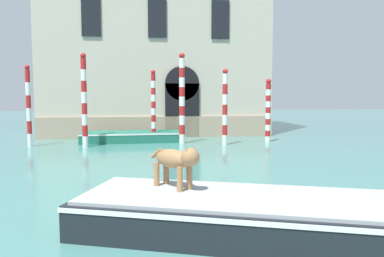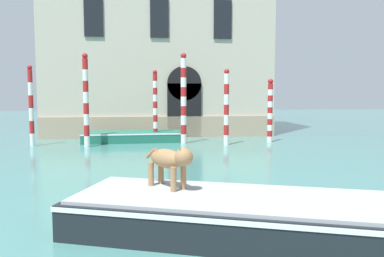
{
  "view_description": "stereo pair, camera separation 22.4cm",
  "coord_description": "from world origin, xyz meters",
  "px_view_note": "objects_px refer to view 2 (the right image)",
  "views": [
    {
      "loc": [
        -1.5,
        0.08,
        2.44
      ],
      "look_at": [
        0.35,
        13.79,
        1.2
      ],
      "focal_mm": 35.0,
      "sensor_mm": 36.0,
      "label": 1
    },
    {
      "loc": [
        -1.27,
        0.06,
        2.44
      ],
      "look_at": [
        0.35,
        13.79,
        1.2
      ],
      "focal_mm": 35.0,
      "sensor_mm": 36.0,
      "label": 2
    }
  ],
  "objects_px": {
    "mooring_pole_0": "(270,110)",
    "mooring_pole_2": "(155,106)",
    "mooring_pole_3": "(226,107)",
    "boat_moored_near_palazzo": "(132,136)",
    "mooring_pole_1": "(184,98)",
    "boat_foreground": "(281,217)",
    "mooring_pole_5": "(31,106)",
    "dog_on_deck": "(170,160)",
    "mooring_pole_4": "(86,100)"
  },
  "relations": [
    {
      "from": "dog_on_deck",
      "to": "boat_moored_near_palazzo",
      "type": "bearing_deg",
      "value": 146.84
    },
    {
      "from": "dog_on_deck",
      "to": "mooring_pole_0",
      "type": "distance_m",
      "value": 13.07
    },
    {
      "from": "dog_on_deck",
      "to": "boat_moored_near_palazzo",
      "type": "distance_m",
      "value": 12.86
    },
    {
      "from": "mooring_pole_1",
      "to": "boat_foreground",
      "type": "bearing_deg",
      "value": -87.91
    },
    {
      "from": "boat_foreground",
      "to": "mooring_pole_0",
      "type": "distance_m",
      "value": 13.31
    },
    {
      "from": "mooring_pole_0",
      "to": "mooring_pole_4",
      "type": "height_order",
      "value": "mooring_pole_4"
    },
    {
      "from": "mooring_pole_0",
      "to": "mooring_pole_3",
      "type": "distance_m",
      "value": 2.61
    },
    {
      "from": "mooring_pole_5",
      "to": "boat_foreground",
      "type": "bearing_deg",
      "value": -58.3
    },
    {
      "from": "boat_moored_near_palazzo",
      "to": "mooring_pole_0",
      "type": "bearing_deg",
      "value": -10.92
    },
    {
      "from": "mooring_pole_0",
      "to": "mooring_pole_4",
      "type": "distance_m",
      "value": 9.16
    },
    {
      "from": "boat_foreground",
      "to": "mooring_pole_5",
      "type": "relative_size",
      "value": 2.0
    },
    {
      "from": "boat_foreground",
      "to": "mooring_pole_0",
      "type": "relative_size",
      "value": 2.35
    },
    {
      "from": "mooring_pole_3",
      "to": "mooring_pole_5",
      "type": "height_order",
      "value": "mooring_pole_5"
    },
    {
      "from": "boat_foreground",
      "to": "mooring_pole_0",
      "type": "bearing_deg",
      "value": 91.83
    },
    {
      "from": "mooring_pole_4",
      "to": "boat_moored_near_palazzo",
      "type": "bearing_deg",
      "value": 40.96
    },
    {
      "from": "mooring_pole_0",
      "to": "mooring_pole_3",
      "type": "height_order",
      "value": "mooring_pole_3"
    },
    {
      "from": "mooring_pole_1",
      "to": "mooring_pole_5",
      "type": "height_order",
      "value": "mooring_pole_1"
    },
    {
      "from": "mooring_pole_4",
      "to": "mooring_pole_2",
      "type": "bearing_deg",
      "value": 25.44
    },
    {
      "from": "boat_foreground",
      "to": "mooring_pole_5",
      "type": "xyz_separation_m",
      "value": [
        -7.75,
        12.55,
        1.58
      ]
    },
    {
      "from": "mooring_pole_0",
      "to": "mooring_pole_5",
      "type": "xyz_separation_m",
      "value": [
        -11.76,
        -0.08,
        0.28
      ]
    },
    {
      "from": "boat_moored_near_palazzo",
      "to": "mooring_pole_4",
      "type": "bearing_deg",
      "value": -141.23
    },
    {
      "from": "mooring_pole_2",
      "to": "mooring_pole_5",
      "type": "relative_size",
      "value": 0.97
    },
    {
      "from": "mooring_pole_0",
      "to": "mooring_pole_4",
      "type": "relative_size",
      "value": 0.75
    },
    {
      "from": "boat_moored_near_palazzo",
      "to": "mooring_pole_2",
      "type": "relative_size",
      "value": 1.38
    },
    {
      "from": "mooring_pole_2",
      "to": "mooring_pole_5",
      "type": "bearing_deg",
      "value": -171.05
    },
    {
      "from": "mooring_pole_3",
      "to": "boat_moored_near_palazzo",
      "type": "bearing_deg",
      "value": 157.3
    },
    {
      "from": "boat_foreground",
      "to": "mooring_pole_4",
      "type": "height_order",
      "value": "mooring_pole_4"
    },
    {
      "from": "mooring_pole_0",
      "to": "mooring_pole_2",
      "type": "distance_m",
      "value": 5.93
    },
    {
      "from": "dog_on_deck",
      "to": "mooring_pole_1",
      "type": "distance_m",
      "value": 11.83
    },
    {
      "from": "boat_moored_near_palazzo",
      "to": "mooring_pole_1",
      "type": "distance_m",
      "value": 3.45
    },
    {
      "from": "mooring_pole_0",
      "to": "mooring_pole_5",
      "type": "height_order",
      "value": "mooring_pole_5"
    },
    {
      "from": "mooring_pole_1",
      "to": "boat_moored_near_palazzo",
      "type": "bearing_deg",
      "value": 157.74
    },
    {
      "from": "dog_on_deck",
      "to": "mooring_pole_3",
      "type": "relative_size",
      "value": 0.28
    },
    {
      "from": "mooring_pole_3",
      "to": "boat_foreground",
      "type": "bearing_deg",
      "value": -97.45
    },
    {
      "from": "dog_on_deck",
      "to": "mooring_pole_5",
      "type": "bearing_deg",
      "value": 168.39
    },
    {
      "from": "mooring_pole_2",
      "to": "mooring_pole_5",
      "type": "height_order",
      "value": "mooring_pole_5"
    },
    {
      "from": "mooring_pole_1",
      "to": "mooring_pole_3",
      "type": "xyz_separation_m",
      "value": [
        2.0,
        -0.86,
        -0.42
      ]
    },
    {
      "from": "mooring_pole_1",
      "to": "mooring_pole_3",
      "type": "relative_size",
      "value": 1.22
    },
    {
      "from": "boat_moored_near_palazzo",
      "to": "mooring_pole_2",
      "type": "bearing_deg",
      "value": -13.2
    },
    {
      "from": "boat_moored_near_palazzo",
      "to": "mooring_pole_4",
      "type": "relative_size",
      "value": 1.18
    },
    {
      "from": "mooring_pole_2",
      "to": "boat_moored_near_palazzo",
      "type": "bearing_deg",
      "value": 168.99
    },
    {
      "from": "boat_foreground",
      "to": "mooring_pole_1",
      "type": "bearing_deg",
      "value": 111.53
    },
    {
      "from": "mooring_pole_1",
      "to": "mooring_pole_2",
      "type": "xyz_separation_m",
      "value": [
        -1.4,
        0.83,
        -0.4
      ]
    },
    {
      "from": "mooring_pole_4",
      "to": "mooring_pole_5",
      "type": "height_order",
      "value": "mooring_pole_4"
    },
    {
      "from": "boat_moored_near_palazzo",
      "to": "mooring_pole_3",
      "type": "height_order",
      "value": "mooring_pole_3"
    },
    {
      "from": "mooring_pole_1",
      "to": "mooring_pole_3",
      "type": "height_order",
      "value": "mooring_pole_1"
    },
    {
      "from": "mooring_pole_3",
      "to": "mooring_pole_4",
      "type": "relative_size",
      "value": 0.85
    },
    {
      "from": "dog_on_deck",
      "to": "boat_foreground",
      "type": "bearing_deg",
      "value": 24.01
    },
    {
      "from": "mooring_pole_5",
      "to": "mooring_pole_1",
      "type": "bearing_deg",
      "value": 0.77
    },
    {
      "from": "boat_foreground",
      "to": "mooring_pole_5",
      "type": "height_order",
      "value": "mooring_pole_5"
    }
  ]
}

